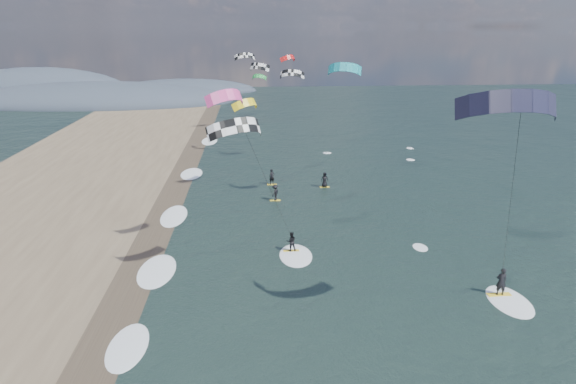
{
  "coord_description": "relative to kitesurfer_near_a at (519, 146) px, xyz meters",
  "views": [
    {
      "loc": [
        -3.15,
        -17.5,
        17.2
      ],
      "look_at": [
        -1.0,
        12.0,
        7.0
      ],
      "focal_mm": 30.0,
      "sensor_mm": 36.0,
      "label": 1
    }
  ],
  "objects": [
    {
      "name": "kitesurfer_near_b",
      "position": [
        -12.56,
        8.55,
        -3.65
      ],
      "size": [
        7.05,
        8.86,
        12.66
      ],
      "color": "yellow",
      "rests_on": "ground"
    },
    {
      "name": "coastal_hills",
      "position": [
        -54.74,
        103.08,
        -11.62
      ],
      "size": [
        80.0,
        41.0,
        15.0
      ],
      "color": "#3D4756",
      "rests_on": "ground"
    },
    {
      "name": "far_kitesurfers",
      "position": [
        -9.17,
        27.2,
        -10.74
      ],
      "size": [
        6.99,
        6.32,
        1.83
      ],
      "color": "yellow",
      "rests_on": "ground"
    },
    {
      "name": "shoreline_surf",
      "position": [
        -20.69,
        9.97,
        -11.62
      ],
      "size": [
        2.4,
        79.4,
        0.11
      ],
      "color": "white",
      "rests_on": "ground"
    },
    {
      "name": "bg_kite_field",
      "position": [
        -10.43,
        45.89,
        -0.0
      ],
      "size": [
        13.06,
        71.68,
        7.54
      ],
      "color": "#D83F8C",
      "rests_on": "ground"
    },
    {
      "name": "kitesurfer_near_a",
      "position": [
        0.0,
        0.0,
        0.0
      ],
      "size": [
        8.09,
        8.58,
        15.0
      ],
      "color": "yellow",
      "rests_on": "ground"
    },
    {
      "name": "wet_sand_strip",
      "position": [
        -21.89,
        5.22,
        -11.62
      ],
      "size": [
        3.0,
        240.0,
        0.0
      ],
      "primitive_type": "cube",
      "color": "#382D23",
      "rests_on": "ground"
    }
  ]
}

